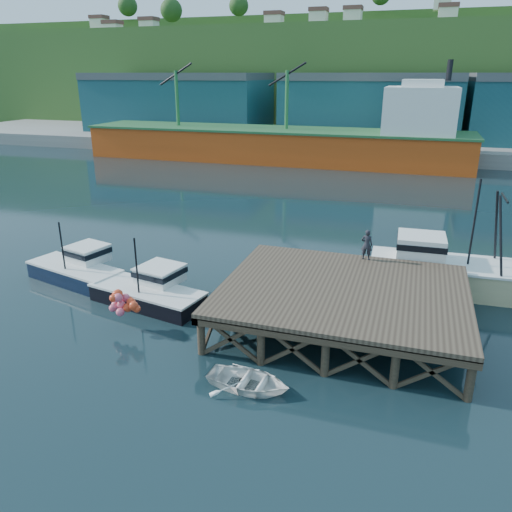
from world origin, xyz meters
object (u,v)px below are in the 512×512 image
at_px(boat_black, 151,290).
at_px(trawler, 455,268).
at_px(dockworker, 367,245).
at_px(dinghy, 248,381).
at_px(boat_navy, 78,268).

height_order(boat_black, trawler, trawler).
bearing_deg(dockworker, boat_black, 25.38).
bearing_deg(dinghy, trawler, -28.81).
distance_m(dinghy, dockworker, 11.82).
distance_m(boat_navy, trawler, 22.77).
xyz_separation_m(trawler, dinghy, (-8.37, -13.11, -1.03)).
distance_m(boat_navy, dockworker, 17.58).
relative_size(boat_navy, boat_black, 0.97).
relative_size(boat_black, dockworker, 3.93).
bearing_deg(dockworker, dinghy, 74.52).
xyz_separation_m(boat_black, trawler, (16.20, 7.04, 0.64)).
distance_m(boat_navy, boat_black, 6.08).
relative_size(trawler, dockworker, 5.75).
distance_m(trawler, dinghy, 15.59).
relative_size(boat_navy, dockworker, 3.81).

